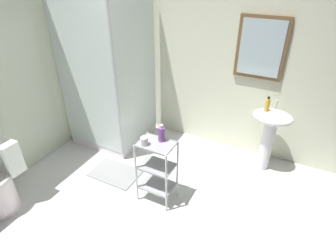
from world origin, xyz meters
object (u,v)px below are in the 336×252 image
Objects in this scene: rinse_cup at (144,141)px; bath_mat at (115,173)px; storage_cart at (157,167)px; pedestal_sink at (270,129)px; shower_stall at (115,112)px; hand_soap_bottle at (267,104)px; conditioner_bottle_purple at (161,134)px.

bath_mat is at bearing 162.80° from rinse_cup.
pedestal_sink is at bearing 48.88° from storage_cart.
shower_stall is 2.70× the size of storage_cart.
rinse_cup is (-1.04, -1.16, 0.20)m from pedestal_sink.
hand_soap_bottle reaches higher than pedestal_sink.
shower_stall is 0.90m from bath_mat.
pedestal_sink is at bearing 2.13° from hand_soap_bottle.
bath_mat is (-0.58, 0.18, -0.77)m from rinse_cup.
conditioner_bottle_purple reaches higher than rinse_cup.
storage_cart is at bearing 37.20° from rinse_cup.
hand_soap_bottle is 2.02m from bath_mat.
rinse_cup is 0.14× the size of bath_mat.
conditioner_bottle_purple is at bearing -132.20° from pedestal_sink.
shower_stall is 1.36m from conditioner_bottle_purple.
shower_stall is at bearing 145.82° from storage_cart.
pedestal_sink is 1.35× the size of bath_mat.
conditioner_bottle_purple is (0.02, 0.07, 0.39)m from storage_cart.
rinse_cup is at bearing -17.20° from bath_mat.
pedestal_sink is at bearing 47.80° from conditioner_bottle_purple.
pedestal_sink is 1.97m from bath_mat.
rinse_cup is at bearing -130.42° from conditioner_bottle_purple.
shower_stall reaches higher than conditioner_bottle_purple.
conditioner_bottle_purple is at bearing 70.36° from storage_cart.
hand_soap_bottle reaches higher than rinse_cup.
pedestal_sink is 1.45m from storage_cart.
shower_stall is at bearing 148.83° from conditioner_bottle_purple.
bath_mat is (-0.69, 0.04, -0.81)m from conditioner_bottle_purple.
storage_cart is (-0.95, -1.09, -0.14)m from pedestal_sink.
shower_stall reaches higher than storage_cart.
rinse_cup reaches higher than bath_mat.
pedestal_sink is 1.40m from conditioner_bottle_purple.
shower_stall is 23.44× the size of rinse_cup.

